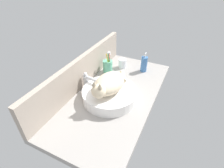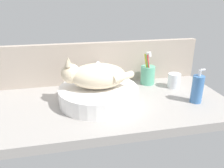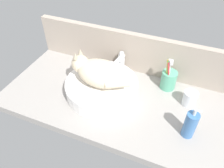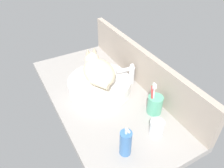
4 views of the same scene
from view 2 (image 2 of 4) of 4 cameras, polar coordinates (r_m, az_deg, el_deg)
The scene contains 8 objects.
ground_plane at distance 104.45cm, azimuth -0.16°, elevation -5.38°, with size 110.56×54.90×4.00cm, color #9E9993.
backsplash_panel at distance 122.93cm, azimuth -2.60°, elevation 5.62°, with size 110.56×3.60×22.74cm, color #AD9E8E.
sink_basin at distance 101.53cm, azimuth -3.54°, elevation -2.72°, with size 36.44×36.44×7.32cm, color white.
cat at distance 97.84cm, azimuth -4.47°, elevation 2.24°, with size 32.00×19.40×14.00cm.
faucet at distance 118.14cm, azimuth -3.64°, elevation 2.83°, with size 4.31×11.85×13.60cm.
soap_dispenser at distance 107.24cm, azimuth 21.39°, elevation -1.20°, with size 5.20×5.20×16.15cm.
toothbrush_cup at distance 123.16cm, azimuth 9.32°, elevation 2.52°, with size 7.83×7.83×18.71cm.
water_glass at distance 122.08cm, azimuth 15.88°, elevation 0.64°, with size 6.69×6.69×7.67cm.
Camera 2 is at (-18.70, -90.74, 46.24)cm, focal length 35.00 mm.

